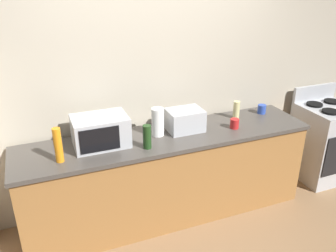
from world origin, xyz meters
The scene contains 12 objects.
ground_plane centered at (0.00, 0.00, 0.00)m, with size 8.00×8.00×0.00m, color #93704C.
back_wall centered at (0.00, 0.81, 1.35)m, with size 6.40×0.10×2.70m, color #B2A893.
counter_run centered at (0.00, 0.40, 0.45)m, with size 2.84×0.64×0.90m.
stove_range centered at (2.00, 0.40, 0.46)m, with size 0.60×0.61×1.08m.
microwave centered at (-0.62, 0.45, 1.04)m, with size 0.48×0.35×0.27m.
toaster_oven centered at (0.20, 0.46, 1.01)m, with size 0.34×0.26×0.21m, color #B7BABF.
paper_towel_roll centered at (-0.08, 0.45, 1.04)m, with size 0.12×0.12×0.27m, color white.
bottle_wine centered at (-0.26, 0.24, 1.01)m, with size 0.07×0.07×0.22m, color #1E3F19.
bottle_dish_soap centered at (-1.00, 0.28, 1.05)m, with size 0.07×0.07×0.30m, color orange.
bottle_vinegar centered at (0.82, 0.53, 0.99)m, with size 0.07×0.07×0.18m, color beige.
mug_blue centered at (1.16, 0.55, 0.95)m, with size 0.09×0.09×0.10m, color #2D4CB2.
mug_red centered at (0.67, 0.32, 0.95)m, with size 0.09×0.09×0.10m, color red.
Camera 1 is at (-1.11, -2.38, 2.35)m, focal length 37.59 mm.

